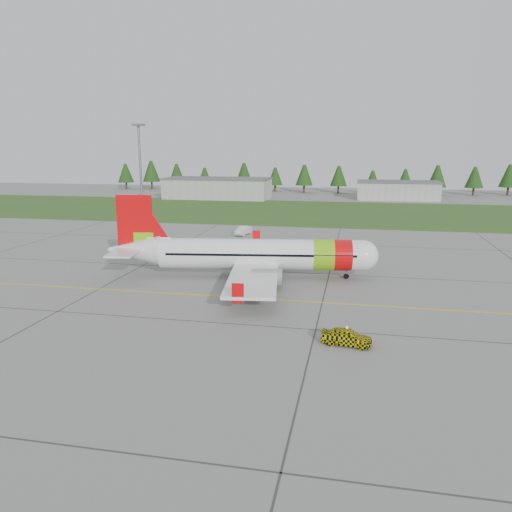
# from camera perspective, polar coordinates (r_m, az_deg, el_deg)

# --- Properties ---
(ground) EXTENTS (320.00, 320.00, 0.00)m
(ground) POSITION_cam_1_polar(r_m,az_deg,el_deg) (46.08, -5.76, -7.52)
(ground) COLOR gray
(ground) RESTS_ON ground
(aircraft) EXTENTS (32.91, 30.62, 10.00)m
(aircraft) POSITION_cam_1_polar(r_m,az_deg,el_deg) (60.55, -0.19, 0.19)
(aircraft) COLOR white
(aircraft) RESTS_ON ground
(follow_me_car) EXTENTS (1.61, 1.83, 4.08)m
(follow_me_car) POSITION_cam_1_polar(r_m,az_deg,el_deg) (40.76, 10.39, -7.30)
(follow_me_car) COLOR yellow
(follow_me_car) RESTS_ON ground
(service_van) EXTENTS (1.92, 1.85, 4.85)m
(service_van) POSITION_cam_1_polar(r_m,az_deg,el_deg) (90.79, -1.49, 3.95)
(service_van) COLOR silver
(service_van) RESTS_ON ground
(grass_strip) EXTENTS (320.00, 50.00, 0.03)m
(grass_strip) POSITION_cam_1_polar(r_m,az_deg,el_deg) (125.01, 5.44, 5.08)
(grass_strip) COLOR #30561E
(grass_strip) RESTS_ON ground
(taxi_guideline) EXTENTS (120.00, 0.25, 0.02)m
(taxi_guideline) POSITION_cam_1_polar(r_m,az_deg,el_deg) (53.37, -3.22, -4.68)
(taxi_guideline) COLOR gold
(taxi_guideline) RESTS_ON ground
(hangar_west) EXTENTS (32.00, 14.00, 6.00)m
(hangar_west) POSITION_cam_1_polar(r_m,az_deg,el_deg) (157.87, -4.39, 7.68)
(hangar_west) COLOR #A8A8A3
(hangar_west) RESTS_ON ground
(hangar_east) EXTENTS (24.00, 12.00, 5.20)m
(hangar_east) POSITION_cam_1_polar(r_m,az_deg,el_deg) (160.31, 15.87, 7.17)
(hangar_east) COLOR #A8A8A3
(hangar_east) RESTS_ON ground
(floodlight_mast) EXTENTS (0.50, 0.50, 20.00)m
(floodlight_mast) POSITION_cam_1_polar(r_m,az_deg,el_deg) (109.25, -13.04, 9.05)
(floodlight_mast) COLOR slate
(floodlight_mast) RESTS_ON ground
(treeline) EXTENTS (160.00, 8.00, 10.00)m
(treeline) POSITION_cam_1_polar(r_m,az_deg,el_deg) (180.13, 7.43, 8.81)
(treeline) COLOR #1C3F14
(treeline) RESTS_ON ground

